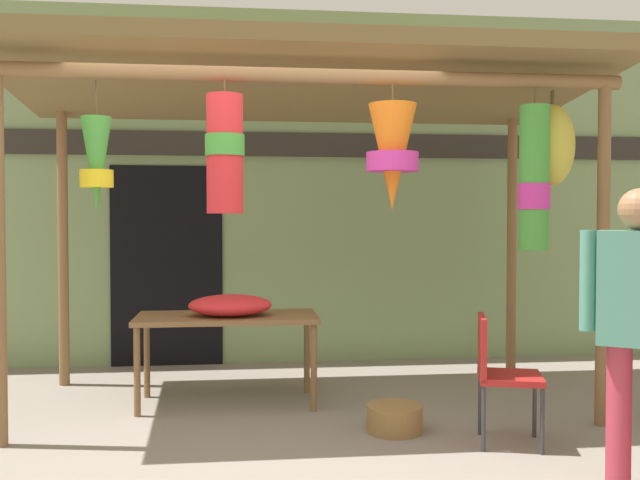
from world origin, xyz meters
name	(u,v)px	position (x,y,z in m)	size (l,w,h in m)	color
ground_plane	(259,439)	(0.00, 0.00, 0.00)	(30.00, 30.00, 0.00)	gray
shop_facade	(251,188)	(-0.01, 2.62, 1.79)	(10.48, 0.29, 3.58)	#7A9360
market_stall_canopy	(316,102)	(0.47, 0.75, 2.37)	(4.61, 2.20, 2.72)	brown
display_table	(227,324)	(-0.22, 0.93, 0.64)	(1.42, 0.67, 0.71)	brown
flower_heap_on_table	(232,305)	(-0.19, 0.86, 0.80)	(0.65, 0.46, 0.17)	red
folding_chair	(498,367)	(1.55, -0.28, 0.50)	(0.49, 0.49, 0.84)	#AD1E1E
wicker_basket_by_table	(395,418)	(0.94, 0.05, 0.09)	(0.38, 0.38, 0.19)	olive
customer_foreground	(639,316)	(1.96, -1.22, 0.97)	(0.51, 0.41, 1.64)	#B23347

